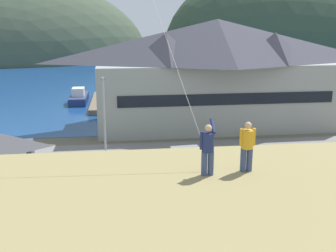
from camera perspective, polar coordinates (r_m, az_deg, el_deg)
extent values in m
plane|color=#66604C|center=(22.56, 2.18, -13.82)|extent=(600.00, 600.00, 0.00)
cube|color=gray|center=(26.99, 0.49, -8.70)|extent=(40.00, 20.00, 0.10)
cube|color=navy|center=(80.35, -4.62, 6.94)|extent=(360.00, 84.00, 0.03)
ellipsoid|color=#42513D|center=(136.84, -21.89, 9.13)|extent=(87.31, 61.64, 51.13)
ellipsoid|color=#334733|center=(145.11, 16.09, 9.86)|extent=(83.24, 65.64, 64.05)
cube|color=#999E99|center=(42.59, 6.94, 4.66)|extent=(25.02, 10.08, 6.86)
cube|color=black|center=(37.88, 8.81, 3.87)|extent=(21.15, 0.37, 1.10)
pyramid|color=#3D3D47|center=(41.99, 7.18, 12.23)|extent=(26.52, 11.08, 4.38)
pyramid|color=#3D3D47|center=(39.27, -0.28, 11.25)|extent=(5.43, 5.43, 3.07)
pyramid|color=#3D3D47|center=(42.21, 15.26, 10.99)|extent=(5.43, 5.43, 3.07)
cube|color=#70604C|center=(54.42, -9.36, 3.45)|extent=(3.20, 13.54, 0.70)
cube|color=navy|center=(56.68, -12.82, 3.83)|extent=(2.34, 7.18, 0.90)
cube|color=navy|center=(56.59, -12.85, 4.36)|extent=(2.27, 6.96, 0.16)
cube|color=silver|center=(55.96, -12.94, 4.89)|extent=(1.62, 2.16, 1.10)
cube|color=navy|center=(52.17, -5.83, 3.20)|extent=(2.15, 6.15, 0.90)
cube|color=navy|center=(52.07, -5.85, 3.77)|extent=(2.09, 5.96, 0.16)
cube|color=silver|center=(51.50, -5.84, 4.37)|extent=(1.42, 1.87, 1.10)
cube|color=navy|center=(22.90, -21.72, -12.17)|extent=(4.29, 2.03, 0.80)
cube|color=navy|center=(22.55, -21.53, -10.46)|extent=(2.19, 1.71, 0.70)
cube|color=black|center=(22.56, -21.52, -10.54)|extent=(2.23, 1.75, 0.32)
cylinder|color=black|center=(23.64, -17.89, -12.02)|extent=(0.65, 0.25, 0.64)
cylinder|color=black|center=(22.02, -18.51, -14.14)|extent=(0.65, 0.25, 0.64)
cube|color=#9EA3A8|center=(28.98, 2.36, -5.39)|extent=(4.36, 2.20, 0.80)
cube|color=gray|center=(28.77, 2.67, -3.97)|extent=(2.25, 1.80, 0.70)
cube|color=black|center=(28.78, 2.67, -4.03)|extent=(2.29, 1.83, 0.32)
cylinder|color=black|center=(29.66, -0.67, -5.73)|extent=(0.66, 0.28, 0.64)
cylinder|color=black|center=(27.98, 0.12, -7.00)|extent=(0.66, 0.28, 0.64)
cylinder|color=black|center=(30.30, 4.41, -5.32)|extent=(0.66, 0.28, 0.64)
cylinder|color=black|center=(28.67, 5.48, -6.53)|extent=(0.66, 0.28, 0.64)
cylinder|color=black|center=(34.54, 23.33, -3.99)|extent=(0.65, 0.24, 0.64)
cube|color=#9EA3A8|center=(24.11, 19.82, -10.59)|extent=(4.28, 2.00, 0.80)
cube|color=gray|center=(23.89, 20.30, -8.91)|extent=(2.17, 1.70, 0.70)
cube|color=black|center=(23.90, 20.29, -8.99)|extent=(2.22, 1.73, 0.32)
cylinder|color=black|center=(24.41, 15.83, -10.98)|extent=(0.65, 0.25, 0.64)
cylinder|color=black|center=(22.95, 17.82, -12.85)|extent=(0.65, 0.25, 0.64)
cylinder|color=black|center=(25.65, 21.45, -10.18)|extent=(0.65, 0.25, 0.64)
cube|color=silver|center=(23.26, 0.75, -10.61)|extent=(4.32, 2.11, 0.80)
cube|color=beige|center=(22.95, 0.38, -8.93)|extent=(2.21, 1.75, 0.70)
cube|color=black|center=(22.96, 0.38, -9.01)|extent=(2.26, 1.79, 0.32)
cylinder|color=black|center=(22.74, 4.41, -12.41)|extent=(0.65, 0.27, 0.64)
cylinder|color=black|center=(24.37, 3.88, -10.45)|extent=(0.65, 0.27, 0.64)
cylinder|color=black|center=(22.58, -2.65, -12.58)|extent=(0.65, 0.27, 0.64)
cylinder|color=black|center=(24.23, -2.66, -10.59)|extent=(0.65, 0.27, 0.64)
cube|color=silver|center=(28.82, 14.99, -6.02)|extent=(4.22, 1.84, 0.80)
cube|color=beige|center=(28.62, 15.37, -4.60)|extent=(2.11, 1.62, 0.70)
cube|color=black|center=(28.63, 15.36, -4.66)|extent=(2.16, 1.65, 0.32)
cylinder|color=black|center=(29.31, 11.79, -6.30)|extent=(0.64, 0.23, 0.64)
cylinder|color=black|center=(27.70, 12.96, -7.63)|extent=(0.64, 0.23, 0.64)
cylinder|color=black|center=(30.25, 16.74, -5.96)|extent=(0.64, 0.23, 0.64)
cylinder|color=black|center=(28.69, 18.16, -7.21)|extent=(0.64, 0.23, 0.64)
cube|color=#236633|center=(27.02, -9.01, -7.10)|extent=(4.27, 1.97, 0.80)
cube|color=#1E562B|center=(26.74, -8.75, -5.60)|extent=(2.16, 1.68, 0.70)
cube|color=black|center=(26.75, -8.75, -5.67)|extent=(2.21, 1.72, 0.32)
cylinder|color=black|center=(28.15, -11.63, -7.18)|extent=(0.65, 0.25, 0.64)
cylinder|color=black|center=(26.47, -12.10, -8.66)|extent=(0.65, 0.25, 0.64)
cylinder|color=black|center=(27.94, -6.03, -7.12)|extent=(0.65, 0.25, 0.64)
cylinder|color=black|center=(26.25, -6.12, -8.61)|extent=(0.65, 0.25, 0.64)
cylinder|color=#ADADB2|center=(30.97, -9.24, 0.80)|extent=(0.16, 0.16, 6.66)
cube|color=#4C4C51|center=(30.72, -9.46, 6.81)|extent=(0.24, 0.70, 0.20)
cylinder|color=#384770|center=(13.07, 5.30, -5.46)|extent=(0.20, 0.20, 0.82)
cylinder|color=#384770|center=(13.12, 6.24, -5.42)|extent=(0.20, 0.20, 0.82)
cylinder|color=navy|center=(12.86, 5.85, -2.39)|extent=(0.40, 0.40, 0.64)
sphere|color=tan|center=(12.73, 5.91, -0.32)|extent=(0.24, 0.24, 0.24)
cylinder|color=navy|center=(12.94, 6.52, -0.01)|extent=(0.12, 0.56, 0.43)
cylinder|color=navy|center=(12.80, 4.90, -2.12)|extent=(0.11, 0.11, 0.60)
cylinder|color=#384770|center=(13.61, 10.90, -4.86)|extent=(0.20, 0.20, 0.82)
cylinder|color=#384770|center=(13.68, 11.78, -4.80)|extent=(0.20, 0.20, 0.82)
cylinder|color=gold|center=(13.42, 11.50, -1.89)|extent=(0.40, 0.40, 0.64)
sphere|color=tan|center=(13.29, 11.60, 0.09)|extent=(0.24, 0.24, 0.24)
cylinder|color=gold|center=(13.33, 10.62, -1.64)|extent=(0.11, 0.11, 0.60)
cylinder|color=gold|center=(13.47, 12.40, -1.57)|extent=(0.11, 0.11, 0.60)
cylinder|color=silver|center=(14.57, -1.29, 15.55)|extent=(3.19, 4.54, 10.25)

